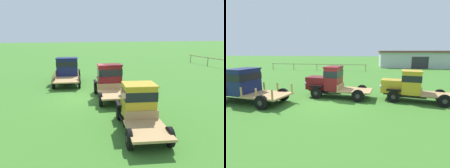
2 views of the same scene
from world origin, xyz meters
The scene contains 6 objects.
ground_plane centered at (0.00, 0.00, 0.00)m, with size 240.00×240.00×0.00m, color #3D7528.
farm_shed centered at (15.96, 31.13, 1.82)m, with size 22.73×9.70×3.61m.
paddock_fence centered at (-6.94, 19.82, 0.94)m, with size 18.03×0.52×1.25m.
vintage_truck_foreground_near centered at (-5.91, -0.78, 1.20)m, with size 5.83×2.92×2.33m.
vintage_truck_second_in_line centered at (-0.16, 1.64, 1.19)m, with size 5.17×2.47×2.36m.
vintage_truck_midrow_center centered at (5.39, 1.49, 1.13)m, with size 4.97×2.51×2.16m.
Camera 2 is at (2.70, -11.20, 3.44)m, focal length 28.00 mm.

